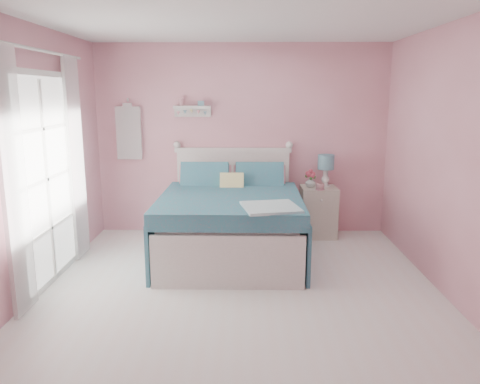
{
  "coord_description": "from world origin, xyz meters",
  "views": [
    {
      "loc": [
        0.06,
        -4.23,
        1.94
      ],
      "look_at": [
        -0.01,
        1.2,
        0.79
      ],
      "focal_mm": 35.0,
      "sensor_mm": 36.0,
      "label": 1
    }
  ],
  "objects_px": {
    "bed": "(231,222)",
    "teacup": "(320,187)",
    "vase": "(310,182)",
    "table_lamp": "(326,164)",
    "nightstand": "(318,212)"
  },
  "relations": [
    {
      "from": "vase",
      "to": "teacup",
      "type": "bearing_deg",
      "value": -57.58
    },
    {
      "from": "vase",
      "to": "teacup",
      "type": "xyz_separation_m",
      "value": [
        0.11,
        -0.17,
        -0.03
      ]
    },
    {
      "from": "teacup",
      "to": "table_lamp",
      "type": "bearing_deg",
      "value": 64.87
    },
    {
      "from": "bed",
      "to": "teacup",
      "type": "distance_m",
      "value": 1.35
    },
    {
      "from": "bed",
      "to": "teacup",
      "type": "bearing_deg",
      "value": 28.38
    },
    {
      "from": "bed",
      "to": "vase",
      "type": "relative_size",
      "value": 14.57
    },
    {
      "from": "bed",
      "to": "table_lamp",
      "type": "relative_size",
      "value": 4.74
    },
    {
      "from": "nightstand",
      "to": "bed",
      "type": "bearing_deg",
      "value": -146.26
    },
    {
      "from": "table_lamp",
      "to": "teacup",
      "type": "distance_m",
      "value": 0.36
    },
    {
      "from": "vase",
      "to": "teacup",
      "type": "relative_size",
      "value": 1.28
    },
    {
      "from": "vase",
      "to": "table_lamp",
      "type": "bearing_deg",
      "value": 13.47
    },
    {
      "from": "teacup",
      "to": "bed",
      "type": "bearing_deg",
      "value": -152.15
    },
    {
      "from": "bed",
      "to": "nightstand",
      "type": "relative_size",
      "value": 3.02
    },
    {
      "from": "nightstand",
      "to": "vase",
      "type": "relative_size",
      "value": 4.82
    },
    {
      "from": "bed",
      "to": "table_lamp",
      "type": "distance_m",
      "value": 1.62
    }
  ]
}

